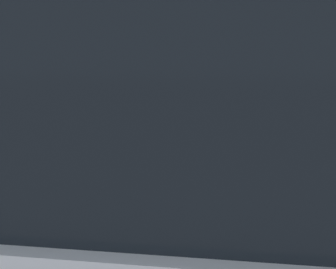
# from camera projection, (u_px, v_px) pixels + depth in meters

# --- Properties ---
(sidewalk_curb) EXTENTS (36.00, 3.28, 0.13)m
(sidewalk_curb) POSITION_uv_depth(u_px,v_px,m) (253.00, 267.00, 5.32)
(sidewalk_curb) COLOR #ADA8A0
(sidewalk_curb) RESTS_ON ground
(parking_meter) EXTENTS (0.18, 0.19, 1.40)m
(parking_meter) POSITION_uv_depth(u_px,v_px,m) (210.00, 130.00, 4.09)
(parking_meter) COLOR slate
(parking_meter) RESTS_ON sidewalk_curb
(pedestrian_at_meter) EXTENTS (0.61, 0.38, 1.58)m
(pedestrian_at_meter) POSITION_uv_depth(u_px,v_px,m) (133.00, 154.00, 4.22)
(pedestrian_at_meter) COLOR brown
(pedestrian_at_meter) RESTS_ON sidewalk_curb
(background_railing) EXTENTS (24.06, 0.06, 1.15)m
(background_railing) POSITION_uv_depth(u_px,v_px,m) (273.00, 129.00, 6.64)
(background_railing) COLOR #2D7A38
(background_railing) RESTS_ON sidewalk_curb
(backdrop_wall) EXTENTS (32.00, 0.50, 2.53)m
(backdrop_wall) POSITION_uv_depth(u_px,v_px,m) (290.00, 86.00, 8.77)
(backdrop_wall) COLOR #ADA38E
(backdrop_wall) RESTS_ON ground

